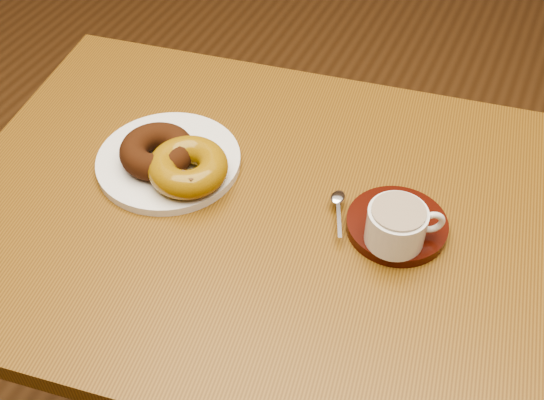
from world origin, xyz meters
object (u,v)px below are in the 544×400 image
at_px(donut_plate, 169,161).
at_px(saucer, 397,225).
at_px(cafe_table, 260,264).
at_px(coffee_cup, 397,225).

xyz_separation_m(donut_plate, saucer, (0.35, 0.02, 0.00)).
height_order(cafe_table, donut_plate, donut_plate).
xyz_separation_m(donut_plate, coffee_cup, (0.35, -0.02, 0.04)).
height_order(saucer, coffee_cup, coffee_cup).
bearing_deg(saucer, donut_plate, -177.41).
relative_size(cafe_table, donut_plate, 4.47).
distance_m(cafe_table, coffee_cup, 0.26).
relative_size(cafe_table, saucer, 6.97).
bearing_deg(saucer, coffee_cup, -79.69).
distance_m(donut_plate, saucer, 0.35).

